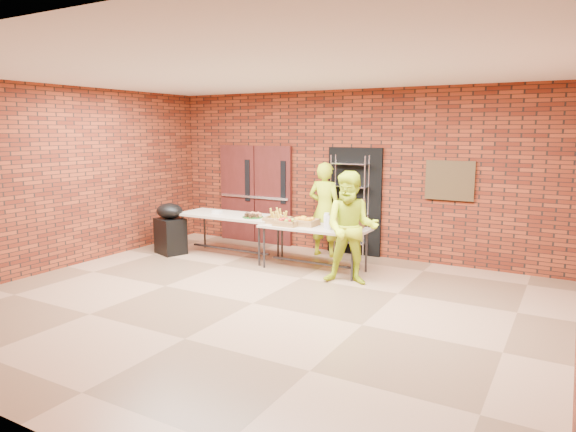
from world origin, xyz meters
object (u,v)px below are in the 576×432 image
at_px(table_right, 315,230).
at_px(volunteer_woman, 325,209).
at_px(wire_rack, 349,206).
at_px(volunteer_man, 351,228).
at_px(coffee_dispenser, 351,214).
at_px(covered_grill, 170,228).
at_px(table_left, 230,218).

height_order(table_right, volunteer_woman, volunteer_woman).
xyz_separation_m(wire_rack, volunteer_man, (0.77, -1.73, -0.08)).
height_order(wire_rack, table_right, wire_rack).
height_order(coffee_dispenser, volunteer_woman, volunteer_woman).
bearing_deg(covered_grill, volunteer_woman, 46.22).
bearing_deg(coffee_dispenser, wire_rack, 114.31).
xyz_separation_m(covered_grill, volunteer_woman, (2.73, 1.36, 0.41)).
bearing_deg(table_right, volunteer_man, -26.58).
distance_m(covered_grill, volunteer_woman, 3.07).
xyz_separation_m(wire_rack, table_right, (-0.09, -1.30, -0.27)).
bearing_deg(volunteer_man, table_left, 154.07).
bearing_deg(volunteer_man, wire_rack, 98.89).
bearing_deg(coffee_dispenser, table_right, -165.60).
relative_size(table_left, volunteer_woman, 1.10).
height_order(coffee_dispenser, covered_grill, coffee_dispenser).
height_order(table_left, covered_grill, covered_grill).
relative_size(wire_rack, table_left, 0.97).
bearing_deg(table_right, covered_grill, -174.11).
xyz_separation_m(wire_rack, coffee_dispenser, (0.52, -1.15, 0.04)).
bearing_deg(volunteer_man, covered_grill, 163.32).
height_order(wire_rack, table_left, wire_rack).
bearing_deg(table_left, coffee_dispenser, 1.09).
xyz_separation_m(wire_rack, volunteer_woman, (-0.40, -0.26, -0.07)).
bearing_deg(table_left, volunteer_man, -11.07).
distance_m(coffee_dispenser, volunteer_man, 0.65).
xyz_separation_m(table_right, coffee_dispenser, (0.61, 0.16, 0.31)).
bearing_deg(coffee_dispenser, table_left, -178.70).
bearing_deg(covered_grill, coffee_dispenser, 27.13).
height_order(table_left, coffee_dispenser, coffee_dispenser).
distance_m(table_left, table_right, 1.89).
relative_size(table_right, covered_grill, 1.87).
xyz_separation_m(covered_grill, volunteer_man, (3.89, -0.11, 0.39)).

